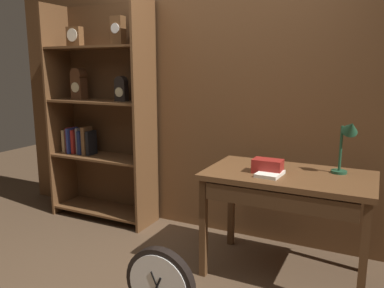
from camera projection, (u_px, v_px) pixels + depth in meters
back_wood_panel at (220, 96)px, 3.54m from camera, size 4.80×0.05×2.60m
bookshelf at (101, 116)px, 3.92m from camera, size 1.11×0.39×2.19m
workbench at (287, 187)px, 2.80m from camera, size 1.20×0.69×0.80m
desk_lamp at (348, 137)px, 2.70m from camera, size 0.19×0.19×0.42m
toolbox_small at (268, 166)px, 2.79m from camera, size 0.21×0.13×0.10m
open_repair_manual at (270, 174)px, 2.74m from camera, size 0.18×0.23×0.02m
round_clock_large at (160, 286)px, 2.33m from camera, size 0.46×0.11×0.50m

